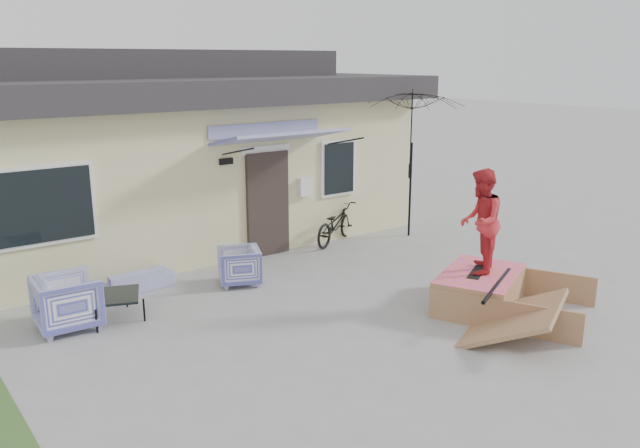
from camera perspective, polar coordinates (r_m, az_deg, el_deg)
ground at (r=9.22m, az=5.35°, el=-10.39°), size 90.00×90.00×0.00m
house at (r=15.35m, az=-15.09°, el=6.77°), size 10.80×8.49×4.10m
loveseat at (r=11.48m, az=-16.30°, el=-4.46°), size 1.34×0.48×0.51m
armchair_left at (r=10.16m, az=-21.57°, el=-6.27°), size 0.86×0.91×0.89m
armchair_right at (r=11.39m, az=-7.22°, el=-3.56°), size 0.89×0.91×0.73m
coffee_table at (r=10.35m, az=-18.00°, el=-7.04°), size 1.05×1.05×0.40m
bicycle at (r=13.78m, az=1.38°, el=0.40°), size 1.71×1.19×1.03m
patio_umbrella at (r=14.25m, az=8.12°, el=5.78°), size 2.73×2.64×2.20m
skate_ramp at (r=10.64m, az=14.00°, el=-5.70°), size 2.44×2.71×0.56m
skateboard at (r=10.55m, az=13.81°, el=-4.12°), size 0.75×0.52×0.05m
skater at (r=10.32m, az=14.09°, el=0.38°), size 1.02×0.98×1.66m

